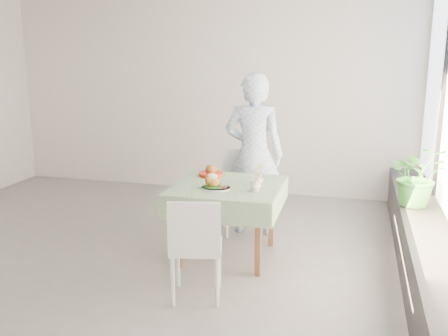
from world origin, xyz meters
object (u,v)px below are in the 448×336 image
(juice_cup_orange, at_px, (258,179))
(potted_plant, at_px, (418,175))
(chair_near, at_px, (197,267))
(diner, at_px, (254,155))
(chair_far, at_px, (241,207))
(main_dish, at_px, (214,184))
(cafe_table, at_px, (228,212))

(juice_cup_orange, xyz_separation_m, potted_plant, (1.50, 0.52, 0.01))
(chair_near, relative_size, diner, 0.49)
(diner, distance_m, potted_plant, 1.71)
(chair_far, height_order, diner, diner)
(diner, xyz_separation_m, main_dish, (-0.19, -0.94, -0.11))
(main_dish, xyz_separation_m, potted_plant, (1.88, 0.77, 0.02))
(potted_plant, bearing_deg, juice_cup_orange, -160.78)
(juice_cup_orange, bearing_deg, diner, 105.51)
(cafe_table, bearing_deg, potted_plant, 18.12)
(cafe_table, bearing_deg, juice_cup_orange, 12.27)
(diner, distance_m, juice_cup_orange, 0.72)
(cafe_table, bearing_deg, chair_near, -91.55)
(chair_near, distance_m, juice_cup_orange, 1.15)
(main_dish, height_order, potted_plant, potted_plant)
(diner, xyz_separation_m, potted_plant, (1.70, -0.17, -0.09))
(diner, xyz_separation_m, juice_cup_orange, (0.19, -0.69, -0.10))
(chair_far, xyz_separation_m, diner, (0.13, 0.02, 0.62))
(potted_plant, bearing_deg, cafe_table, -161.88)
(cafe_table, distance_m, chair_near, 0.93)
(cafe_table, relative_size, diner, 0.58)
(diner, bearing_deg, cafe_table, 82.06)
(chair_far, bearing_deg, chair_near, -89.76)
(cafe_table, distance_m, juice_cup_orange, 0.45)
(chair_far, distance_m, main_dish, 1.05)
(cafe_table, relative_size, main_dish, 3.65)
(chair_far, xyz_separation_m, main_dish, (-0.05, -0.92, 0.51))
(cafe_table, xyz_separation_m, juice_cup_orange, (0.29, 0.06, 0.34))
(chair_near, bearing_deg, diner, 85.68)
(cafe_table, xyz_separation_m, diner, (0.10, 0.75, 0.44))
(chair_far, xyz_separation_m, potted_plant, (1.83, -0.15, 0.53))
(potted_plant, bearing_deg, main_dish, -157.77)
(cafe_table, height_order, potted_plant, potted_plant)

